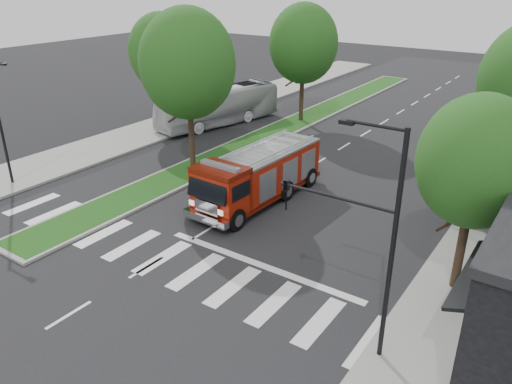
% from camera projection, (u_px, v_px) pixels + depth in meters
% --- Properties ---
extents(ground, '(140.00, 140.00, 0.00)m').
position_uv_depth(ground, '(205.00, 232.00, 24.84)').
color(ground, black).
rests_on(ground, ground).
extents(sidewalk_left, '(5.00, 80.00, 0.15)m').
position_uv_depth(sidewalk_left, '(146.00, 132.00, 39.85)').
color(sidewalk_left, gray).
rests_on(sidewalk_left, ground).
extents(median, '(3.00, 50.00, 0.15)m').
position_uv_depth(median, '(289.00, 126.00, 41.47)').
color(median, gray).
rests_on(median, ground).
extents(bus_shelter, '(3.20, 1.60, 2.61)m').
position_uv_depth(bus_shelter, '(487.00, 191.00, 24.35)').
color(bus_shelter, black).
rests_on(bus_shelter, ground).
extents(tree_right_near, '(4.40, 4.40, 8.05)m').
position_uv_depth(tree_right_near, '(477.00, 162.00, 18.15)').
color(tree_right_near, black).
rests_on(tree_right_near, ground).
extents(tree_median_near, '(5.80, 5.80, 10.16)m').
position_uv_depth(tree_median_near, '(188.00, 64.00, 29.70)').
color(tree_median_near, black).
rests_on(tree_median_near, ground).
extents(tree_median_far, '(5.60, 5.60, 9.72)m').
position_uv_depth(tree_median_far, '(303.00, 44.00, 40.38)').
color(tree_median_far, black).
rests_on(tree_median_far, ground).
extents(tree_left_mid, '(5.20, 5.20, 9.16)m').
position_uv_depth(tree_left_mid, '(162.00, 52.00, 38.63)').
color(tree_left_mid, black).
rests_on(tree_left_mid, ground).
extents(streetlight_right_near, '(4.08, 0.22, 8.00)m').
position_uv_depth(streetlight_right_near, '(366.00, 227.00, 15.33)').
color(streetlight_right_near, black).
rests_on(streetlight_right_near, ground).
extents(streetlight_left_near, '(1.90, 0.20, 7.50)m').
position_uv_depth(streetlight_left_near, '(0.00, 118.00, 28.55)').
color(streetlight_left_near, black).
rests_on(streetlight_left_near, ground).
extents(fire_engine, '(3.16, 9.22, 3.16)m').
position_uv_depth(fire_engine, '(259.00, 175.00, 27.62)').
color(fire_engine, '#5C0F05').
rests_on(fire_engine, ground).
extents(city_bus, '(5.24, 11.62, 3.15)m').
position_uv_depth(city_bus, '(219.00, 106.00, 41.66)').
color(city_bus, '#BBBABF').
rests_on(city_bus, ground).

